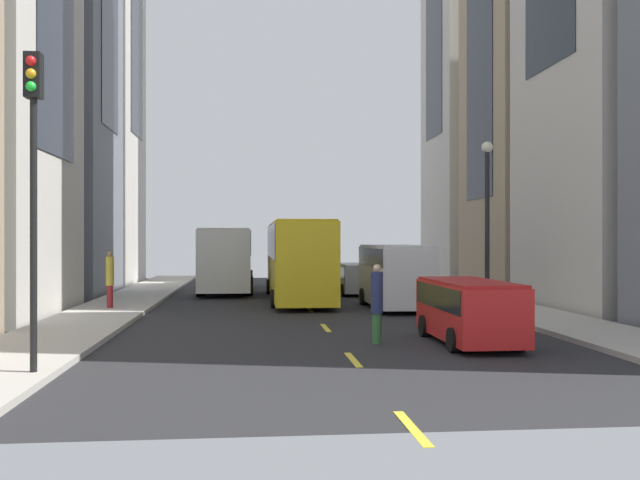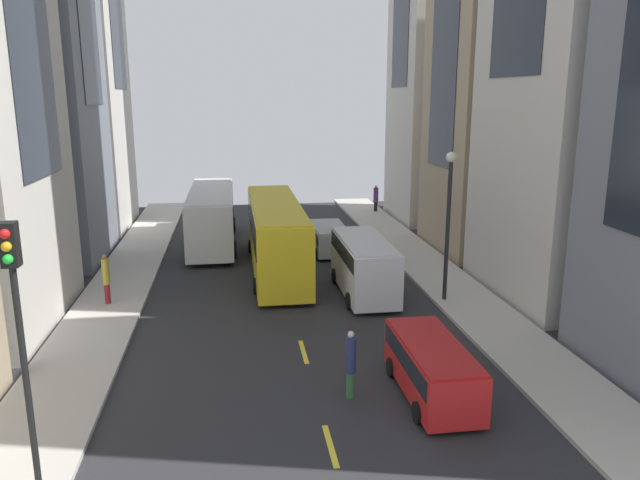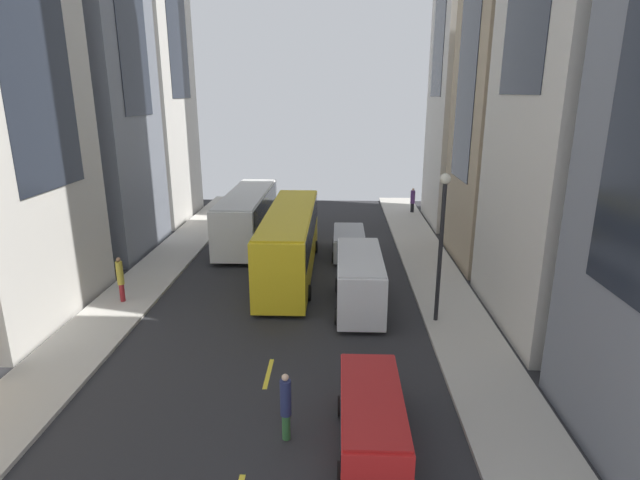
% 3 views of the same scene
% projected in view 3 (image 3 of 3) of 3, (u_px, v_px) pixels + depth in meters
% --- Properties ---
extents(ground_plane, '(42.48, 42.48, 0.00)m').
position_uv_depth(ground_plane, '(291.00, 283.00, 26.75)').
color(ground_plane, '#28282B').
extents(sidewalk_west, '(2.97, 44.00, 0.15)m').
position_uv_depth(sidewalk_west, '(148.00, 280.00, 27.02)').
color(sidewalk_west, '#B2ADA3').
rests_on(sidewalk_west, ground).
extents(sidewalk_east, '(2.97, 44.00, 0.15)m').
position_uv_depth(sidewalk_east, '(438.00, 284.00, 26.45)').
color(sidewalk_east, '#B2ADA3').
rests_on(sidewalk_east, ground).
extents(lane_stripe_2, '(0.16, 2.00, 0.01)m').
position_uv_depth(lane_stripe_2, '(268.00, 373.00, 18.13)').
color(lane_stripe_2, yellow).
rests_on(lane_stripe_2, ground).
extents(lane_stripe_3, '(0.16, 2.00, 0.01)m').
position_uv_depth(lane_stripe_3, '(286.00, 306.00, 23.88)').
color(lane_stripe_3, yellow).
rests_on(lane_stripe_3, ground).
extents(lane_stripe_4, '(0.16, 2.00, 0.01)m').
position_uv_depth(lane_stripe_4, '(296.00, 264.00, 29.63)').
color(lane_stripe_4, yellow).
rests_on(lane_stripe_4, ground).
extents(lane_stripe_5, '(0.16, 2.00, 0.01)m').
position_uv_depth(lane_stripe_5, '(303.00, 236.00, 35.38)').
color(lane_stripe_5, yellow).
rests_on(lane_stripe_5, ground).
extents(lane_stripe_6, '(0.16, 2.00, 0.01)m').
position_uv_depth(lane_stripe_6, '(308.00, 216.00, 41.13)').
color(lane_stripe_6, yellow).
rests_on(lane_stripe_6, ground).
extents(lane_stripe_7, '(0.16, 2.00, 0.01)m').
position_uv_depth(lane_stripe_7, '(312.00, 201.00, 46.88)').
color(lane_stripe_7, yellow).
rests_on(lane_stripe_7, ground).
extents(building_east_2, '(8.62, 7.40, 21.87)m').
position_uv_depth(building_east_2, '(547.00, 69.00, 27.40)').
color(building_east_2, tan).
rests_on(building_east_2, ground).
extents(city_bus_white, '(2.81, 11.03, 3.35)m').
position_uv_depth(city_bus_white, '(248.00, 212.00, 33.69)').
color(city_bus_white, silver).
rests_on(city_bus_white, ground).
extents(streetcar_yellow, '(2.70, 12.20, 3.59)m').
position_uv_depth(streetcar_yellow, '(290.00, 236.00, 27.63)').
color(streetcar_yellow, yellow).
rests_on(streetcar_yellow, ground).
extents(delivery_van_white, '(2.25, 5.98, 2.58)m').
position_uv_depth(delivery_van_white, '(360.00, 277.00, 23.32)').
color(delivery_van_white, white).
rests_on(delivery_van_white, ground).
extents(car_silver_0, '(2.06, 4.44, 1.56)m').
position_uv_depth(car_silver_0, '(349.00, 241.00, 30.98)').
color(car_silver_0, '#B7BABF').
rests_on(car_silver_0, ground).
extents(car_red_1, '(1.91, 4.70, 1.69)m').
position_uv_depth(car_red_1, '(372.00, 416.00, 14.12)').
color(car_red_1, red).
rests_on(car_red_1, ground).
extents(pedestrian_crossing_mid, '(0.32, 0.32, 2.20)m').
position_uv_depth(pedestrian_crossing_mid, '(120.00, 278.00, 23.72)').
color(pedestrian_crossing_mid, maroon).
rests_on(pedestrian_crossing_mid, ground).
extents(pedestrian_crossing_near, '(0.38, 0.38, 2.01)m').
position_uv_depth(pedestrian_crossing_near, '(413.00, 200.00, 41.57)').
color(pedestrian_crossing_near, black).
rests_on(pedestrian_crossing_near, ground).
extents(pedestrian_waiting_curb, '(0.32, 0.32, 2.13)m').
position_uv_depth(pedestrian_waiting_curb, '(286.00, 405.00, 14.42)').
color(pedestrian_waiting_curb, '#336B38').
rests_on(pedestrian_waiting_curb, ground).
extents(streetlamp_near, '(0.44, 0.44, 6.44)m').
position_uv_depth(streetlamp_near, '(442.00, 232.00, 20.95)').
color(streetlamp_near, black).
rests_on(streetlamp_near, ground).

